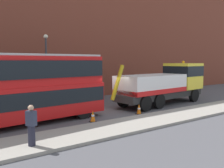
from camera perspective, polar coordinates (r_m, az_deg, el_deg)
ground_plane at (r=18.52m, az=-1.45°, el=-6.15°), size 120.00×120.00×0.00m
near_kerb at (r=15.33m, az=7.67°, el=-8.33°), size 60.00×2.80×0.15m
building_facade at (r=25.10m, az=-11.77°, el=15.27°), size 60.00×1.50×16.00m
recovery_tow_truck at (r=21.99m, az=11.81°, el=0.19°), size 10.23×3.40×3.67m
double_decker_bus at (r=15.13m, az=-21.21°, el=-0.54°), size 11.18×3.49×4.06m
pedestrian_onlooker at (r=11.09m, az=-17.70°, el=-8.99°), size 0.43×0.48×1.71m
traffic_cone_near_bus at (r=15.34m, az=-4.34°, el=-7.27°), size 0.36×0.36×0.72m
traffic_cone_midway at (r=17.57m, az=6.10°, el=-5.68°), size 0.36×0.36×0.72m
street_lamp at (r=21.80m, az=-14.57°, el=4.59°), size 0.36×0.36×5.83m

